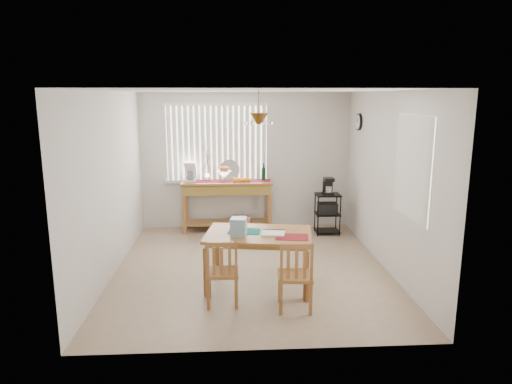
{
  "coord_description": "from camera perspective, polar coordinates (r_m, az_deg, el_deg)",
  "views": [
    {
      "loc": [
        -0.3,
        -6.44,
        2.53
      ],
      "look_at": [
        0.1,
        0.55,
        1.05
      ],
      "focal_mm": 32.0,
      "sensor_mm": 36.0,
      "label": 1
    }
  ],
  "objects": [
    {
      "name": "table_items",
      "position": [
        5.96,
        -1.08,
        -4.61
      ],
      "size": [
        1.06,
        0.65,
        0.24
      ],
      "color": "#136B63",
      "rests_on": "dining_table"
    },
    {
      "name": "sideboard_items",
      "position": [
        8.57,
        -5.39,
        2.32
      ],
      "size": [
        1.62,
        0.41,
        0.73
      ],
      "color": "maroon",
      "rests_on": "sideboard"
    },
    {
      "name": "room_shell",
      "position": [
        6.52,
        -0.59,
        4.54
      ],
      "size": [
        4.2,
        4.7,
        2.7
      ],
      "color": "silver",
      "rests_on": "ground"
    },
    {
      "name": "cart_items",
      "position": [
        8.49,
        9.01,
        0.7
      ],
      "size": [
        0.18,
        0.21,
        0.31
      ],
      "color": "black",
      "rests_on": "wire_cart"
    },
    {
      "name": "chair_left",
      "position": [
        5.67,
        -4.25,
        -10.01
      ],
      "size": [
        0.39,
        0.39,
        0.85
      ],
      "color": "#9E6935",
      "rests_on": "ground"
    },
    {
      "name": "chair_right",
      "position": [
        5.53,
        4.93,
        -10.43
      ],
      "size": [
        0.43,
        0.43,
        0.88
      ],
      "color": "#9E6935",
      "rests_on": "ground"
    },
    {
      "name": "wire_cart",
      "position": [
        8.58,
        8.92,
        -2.22
      ],
      "size": [
        0.44,
        0.36,
        0.76
      ],
      "color": "black",
      "rests_on": "ground"
    },
    {
      "name": "ground",
      "position": [
        6.93,
        -0.58,
        -9.53
      ],
      "size": [
        4.0,
        4.5,
        0.01
      ],
      "primitive_type": "cube",
      "color": "tan"
    },
    {
      "name": "sideboard",
      "position": [
        8.63,
        -3.56,
        -0.21
      ],
      "size": [
        1.7,
        0.48,
        0.96
      ],
      "color": "#9E6935",
      "rests_on": "ground"
    },
    {
      "name": "dining_table",
      "position": [
        6.11,
        0.32,
        -5.9
      ],
      "size": [
        1.51,
        1.09,
        0.74
      ],
      "color": "#9E6935",
      "rests_on": "ground"
    }
  ]
}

